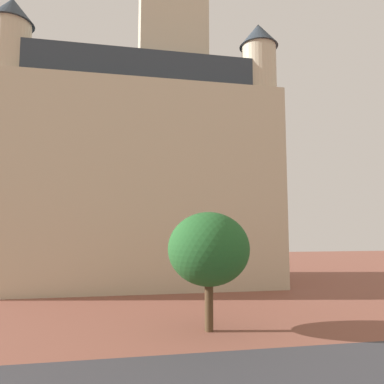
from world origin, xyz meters
name	(u,v)px	position (x,y,z in m)	size (l,w,h in m)	color
landmark_building	(145,156)	(-0.38, 30.89, 10.91)	(22.38, 11.98, 37.84)	beige
tree_curb_far	(209,249)	(1.64, 15.54, 3.59)	(3.70, 3.70, 5.27)	#4C3823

